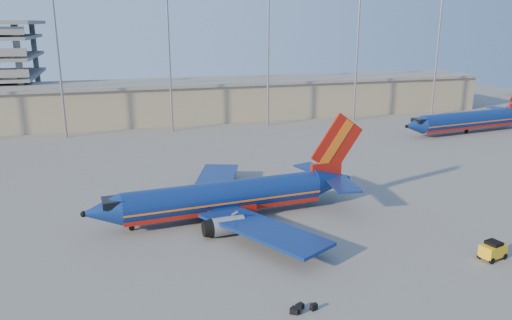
% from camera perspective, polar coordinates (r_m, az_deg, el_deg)
% --- Properties ---
extents(ground, '(220.00, 220.00, 0.00)m').
position_cam_1_polar(ground, '(58.92, 1.03, -5.47)').
color(ground, slate).
rests_on(ground, ground).
extents(terminal_building, '(122.00, 16.00, 8.50)m').
position_cam_1_polar(terminal_building, '(114.85, -2.86, 7.09)').
color(terminal_building, gray).
rests_on(terminal_building, ground).
extents(light_mast_row, '(101.60, 1.60, 28.65)m').
position_cam_1_polar(light_mast_row, '(100.87, -4.16, 13.46)').
color(light_mast_row, gray).
rests_on(light_mast_row, ground).
extents(aircraft_main, '(32.37, 31.04, 10.96)m').
position_cam_1_polar(aircraft_main, '(55.61, -2.93, -4.22)').
color(aircraft_main, navy).
rests_on(aircraft_main, ground).
extents(aircraft_second, '(32.76, 12.69, 11.11)m').
position_cam_1_polar(aircraft_second, '(106.90, 23.34, 4.25)').
color(aircraft_second, navy).
rests_on(aircraft_second, ground).
extents(baggage_tug, '(2.70, 2.00, 1.75)m').
position_cam_1_polar(baggage_tug, '(51.32, 25.45, -9.25)').
color(baggage_tug, '#EEAE15').
rests_on(baggage_tug, ground).
extents(luggage_pile, '(2.28, 1.12, 0.54)m').
position_cam_1_polar(luggage_pile, '(39.36, 5.11, -16.55)').
color(luggage_pile, black).
rests_on(luggage_pile, ground).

